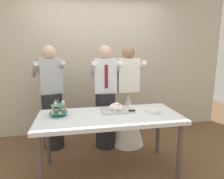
# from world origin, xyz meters

# --- Properties ---
(ground_plane) EXTENTS (8.00, 8.00, 0.00)m
(ground_plane) POSITION_xyz_m (0.00, 0.00, 0.00)
(ground_plane) COLOR brown
(rear_wall) EXTENTS (5.20, 0.10, 2.90)m
(rear_wall) POSITION_xyz_m (0.00, 1.44, 1.45)
(rear_wall) COLOR beige
(rear_wall) RESTS_ON ground_plane
(dessert_table) EXTENTS (1.80, 0.80, 0.78)m
(dessert_table) POSITION_xyz_m (0.00, 0.00, 0.70)
(dessert_table) COLOR silver
(dessert_table) RESTS_ON ground_plane
(cupcake_stand) EXTENTS (0.23, 0.23, 0.21)m
(cupcake_stand) POSITION_xyz_m (-0.63, 0.10, 0.85)
(cupcake_stand) COLOR teal
(cupcake_stand) RESTS_ON dessert_table
(main_cake_tray) EXTENTS (0.44, 0.31, 0.12)m
(main_cake_tray) POSITION_xyz_m (0.12, 0.14, 0.81)
(main_cake_tray) COLOR silver
(main_cake_tray) RESTS_ON dessert_table
(plate_stack) EXTENTS (0.20, 0.20, 0.04)m
(plate_stack) POSITION_xyz_m (0.58, -0.02, 0.80)
(plate_stack) COLOR white
(plate_stack) RESTS_ON dessert_table
(person_groom) EXTENTS (0.46, 0.49, 1.66)m
(person_groom) POSITION_xyz_m (0.06, 0.69, 0.75)
(person_groom) COLOR #232328
(person_groom) RESTS_ON ground_plane
(person_bride) EXTENTS (0.56, 0.56, 1.66)m
(person_bride) POSITION_xyz_m (0.44, 0.71, 0.58)
(person_bride) COLOR white
(person_bride) RESTS_ON ground_plane
(person_guest) EXTENTS (0.58, 0.60, 1.66)m
(person_guest) POSITION_xyz_m (-0.79, 0.82, 0.75)
(person_guest) COLOR #232328
(person_guest) RESTS_ON ground_plane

